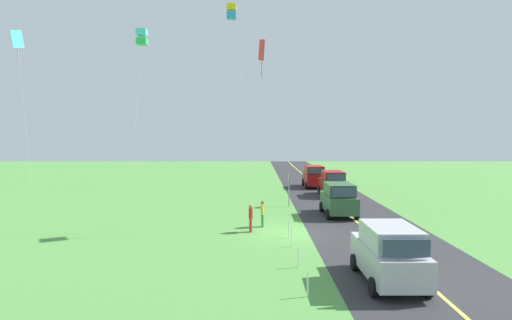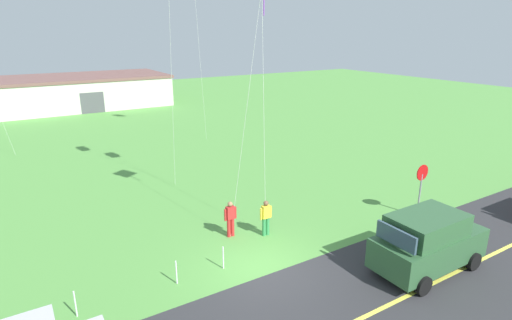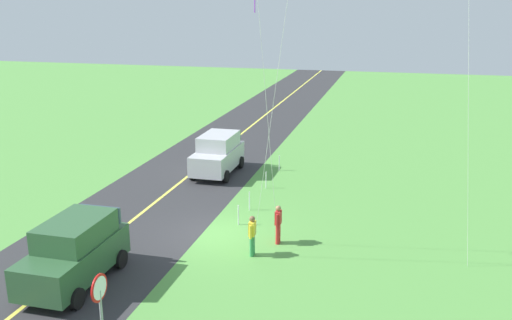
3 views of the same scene
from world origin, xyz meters
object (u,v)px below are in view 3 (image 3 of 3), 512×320
car_parked_west_near (218,154)px  stop_sign (100,301)px  person_adult_near (278,223)px  person_adult_companion (252,234)px  car_suv_foreground (75,251)px

car_parked_west_near → stop_sign: 17.11m
car_parked_west_near → person_adult_near: (8.38, 5.33, -0.29)m
car_parked_west_near → person_adult_companion: (9.71, 4.62, -0.29)m
car_parked_west_near → car_suv_foreground: bearing=-3.0°
car_suv_foreground → car_parked_west_near: same height
person_adult_near → person_adult_companion: (1.33, -0.71, 0.00)m
stop_sign → car_parked_west_near: bearing=-171.8°
car_parked_west_near → person_adult_near: 9.93m
car_parked_west_near → stop_sign: size_ratio=1.72×
car_suv_foreground → person_adult_companion: car_suv_foreground is taller
stop_sign → car_suv_foreground: bearing=-139.3°
car_suv_foreground → stop_sign: size_ratio=1.72×
car_suv_foreground → car_parked_west_near: 13.28m
car_suv_foreground → person_adult_companion: bearing=123.8°
person_adult_companion → stop_sign: bearing=-88.4°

